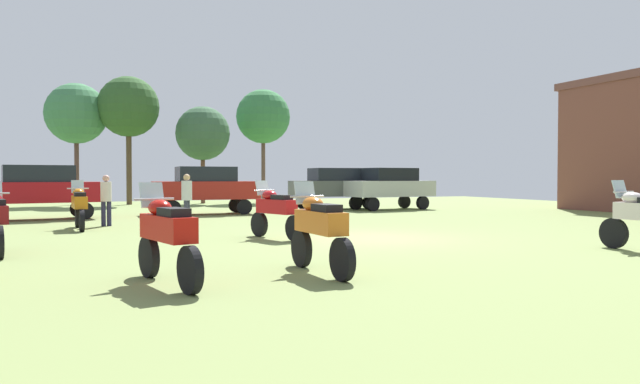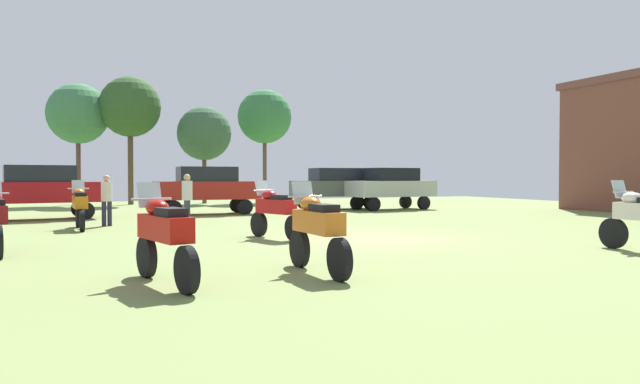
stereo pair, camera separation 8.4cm
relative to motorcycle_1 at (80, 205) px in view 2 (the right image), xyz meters
name	(u,v)px [view 2 (the right image)]	position (x,y,z in m)	size (l,w,h in m)	color
ground_plane	(367,238)	(6.86, -5.47, -0.74)	(44.00, 52.00, 0.02)	olive
motorcycle_1	(80,205)	(0.00, 0.00, 0.00)	(0.62, 2.26, 1.47)	black
motorcycle_3	(275,210)	(4.62, -4.75, 0.00)	(0.85, 2.14, 1.48)	black
motorcycle_6	(164,235)	(1.20, -10.20, 0.01)	(0.76, 2.24, 1.49)	black
motorcycle_9	(317,228)	(3.64, -10.10, 0.01)	(0.62, 2.21, 1.50)	black
car_1	(207,187)	(4.92, 5.68, 0.44)	(4.32, 1.85, 2.00)	black
car_2	(336,185)	(11.56, 7.20, 0.44)	(4.35, 1.91, 2.00)	black
car_3	(390,185)	(13.80, 5.83, 0.44)	(4.49, 2.32, 2.00)	black
car_4	(40,188)	(-1.39, 4.88, 0.44)	(4.51, 2.39, 2.00)	black
person_1	(107,196)	(0.79, 0.95, 0.22)	(0.36, 0.36, 1.64)	#272545
person_2	(187,195)	(3.25, 0.44, 0.24)	(0.46, 0.46, 1.67)	#303346
tree_3	(204,134)	(6.76, 15.81, 3.41)	(3.19, 3.19, 5.75)	brown
tree_4	(265,117)	(10.59, 16.12, 4.58)	(3.35, 3.35, 7.01)	brown
tree_5	(130,107)	(2.59, 15.89, 4.79)	(3.42, 3.42, 7.26)	brown
tree_6	(78,114)	(-0.16, 16.73, 4.39)	(3.39, 3.39, 6.83)	brown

